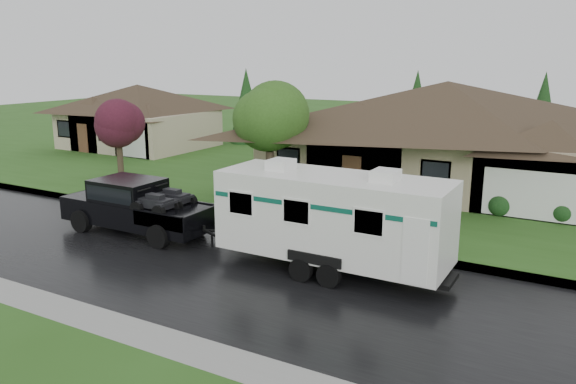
{
  "coord_description": "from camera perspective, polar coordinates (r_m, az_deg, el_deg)",
  "views": [
    {
      "loc": [
        9.34,
        -16.29,
        6.97
      ],
      "look_at": [
        -0.92,
        2.0,
        1.92
      ],
      "focal_mm": 35.0,
      "sensor_mm": 36.0,
      "label": 1
    }
  ],
  "objects": [
    {
      "name": "curb",
      "position": [
        21.88,
        2.44,
        -4.85
      ],
      "size": [
        140.0,
        0.5,
        0.15
      ],
      "primitive_type": "cube",
      "color": "gray",
      "rests_on": "ground"
    },
    {
      "name": "lawn",
      "position": [
        33.38,
        12.4,
        1.29
      ],
      "size": [
        140.0,
        26.0,
        0.15
      ],
      "primitive_type": "cube",
      "color": "#2B551A",
      "rests_on": "ground"
    },
    {
      "name": "travel_trailer",
      "position": [
        18.43,
        4.57,
        -2.42
      ],
      "size": [
        8.07,
        2.83,
        3.62
      ],
      "color": "white",
      "rests_on": "ground"
    },
    {
      "name": "road",
      "position": [
        18.44,
        -3.62,
        -8.69
      ],
      "size": [
        140.0,
        8.0,
        0.01
      ],
      "primitive_type": "cube",
      "color": "black",
      "rests_on": "ground"
    },
    {
      "name": "tree_left_green",
      "position": [
        26.77,
        -1.88,
        7.14
      ],
      "size": [
        3.35,
        3.35,
        5.54
      ],
      "color": "#382B1E",
      "rests_on": "lawn"
    },
    {
      "name": "ground",
      "position": [
        20.03,
        -0.5,
        -6.83
      ],
      "size": [
        140.0,
        140.0,
        0.0
      ],
      "primitive_type": "plane",
      "color": "#2B551A",
      "rests_on": "ground"
    },
    {
      "name": "house_far",
      "position": [
        44.92,
        -14.86,
        7.98
      ],
      "size": [
        10.8,
        8.64,
        5.8
      ],
      "color": "#BDAB8C",
      "rests_on": "lawn"
    },
    {
      "name": "shrub_row",
      "position": [
        27.37,
        12.93,
        -0.17
      ],
      "size": [
        13.6,
        1.0,
        1.0
      ],
      "color": "#143814",
      "rests_on": "lawn"
    },
    {
      "name": "pickup_truck",
      "position": [
        23.57,
        -15.32,
        -1.22
      ],
      "size": [
        6.54,
        2.49,
        2.18
      ],
      "color": "black",
      "rests_on": "ground"
    },
    {
      "name": "house_main",
      "position": [
        31.13,
        16.15,
        6.77
      ],
      "size": [
        19.44,
        10.8,
        6.9
      ],
      "color": "tan",
      "rests_on": "lawn"
    },
    {
      "name": "tree_red",
      "position": [
        33.63,
        -16.92,
        6.7
      ],
      "size": [
        2.76,
        2.76,
        4.56
      ],
      "color": "#382B1E",
      "rests_on": "lawn"
    }
  ]
}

